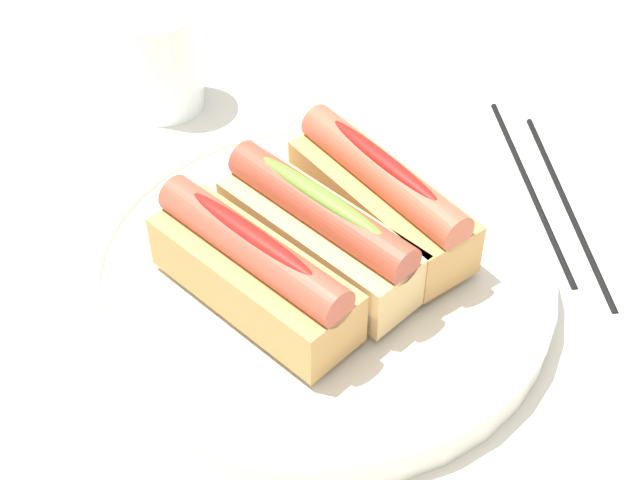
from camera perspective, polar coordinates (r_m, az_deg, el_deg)
name	(u,v)px	position (r m, az deg, el deg)	size (l,w,h in m)	color
ground_plane	(309,309)	(0.65, -0.68, -4.19)	(2.40, 2.40, 0.00)	silver
serving_bowl	(320,275)	(0.65, 0.00, -2.14)	(0.32, 0.32, 0.03)	silver
hotdog_front	(381,196)	(0.65, 3.74, 2.67)	(0.16, 0.07, 0.06)	tan
hotdog_back	(320,231)	(0.62, 0.00, 0.52)	(0.16, 0.09, 0.06)	#DBB270
hotdog_side	(253,270)	(0.60, -4.06, -1.81)	(0.16, 0.09, 0.06)	tan
water_glass	(164,63)	(0.82, -9.40, 10.54)	(0.07, 0.07, 0.09)	white
chopstick_near	(530,186)	(0.76, 12.61, 3.23)	(0.01, 0.01, 0.22)	black
chopstick_far	(567,203)	(0.75, 14.71, 2.16)	(0.01, 0.01, 0.22)	black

